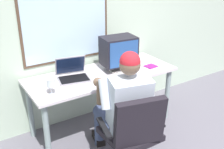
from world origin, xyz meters
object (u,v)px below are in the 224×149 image
desk (102,81)px  cd_case (151,66)px  person_seated (124,106)px  wine_glass (51,83)px  laptop (72,73)px  desk_speaker (135,55)px  crt_monitor (119,51)px  office_chair (134,131)px

desk → cd_case: bearing=-12.5°
person_seated → cd_case: person_seated is taller
wine_glass → laptop: bearing=36.7°
desk_speaker → crt_monitor: bearing=-159.7°
desk → person_seated: 0.67m
crt_monitor → laptop: size_ratio=1.07×
desk → wine_glass: bearing=-165.5°
crt_monitor → wine_glass: crt_monitor is taller
laptop → wine_glass: size_ratio=2.41×
person_seated → laptop: size_ratio=3.12×
office_chair → person_seated: bearing=78.2°
person_seated → wine_glass: size_ratio=7.52×
desk → laptop: bearing=167.1°
desk → crt_monitor: (0.24, 0.01, 0.33)m
cd_case → wine_glass: bearing=-178.3°
desk_speaker → cd_case: (0.05, -0.27, -0.07)m
crt_monitor → office_chair: bearing=-115.2°
person_seated → desk_speaker: size_ratio=8.01×
desk → laptop: laptop is taller
person_seated → crt_monitor: (0.37, 0.66, 0.32)m
crt_monitor → wine_glass: size_ratio=2.58×
desk → crt_monitor: crt_monitor is taller
office_chair → wine_glass: office_chair is taller
laptop → wine_glass: bearing=-143.3°
person_seated → laptop: (-0.21, 0.73, 0.14)m
office_chair → cd_case: size_ratio=6.06×
crt_monitor → cd_case: (0.39, -0.15, -0.23)m
desk → crt_monitor: size_ratio=4.13×
office_chair → laptop: 1.03m
person_seated → cd_case: 0.93m
desk → laptop: 0.39m
desk_speaker → cd_case: size_ratio=1.04×
desk → cd_case: (0.63, -0.14, 0.10)m
desk → person_seated: bearing=-101.9°
laptop → crt_monitor: bearing=-7.1°
office_chair → crt_monitor: bearing=64.8°
wine_glass → person_seated: bearing=-40.2°
desk_speaker → office_chair: bearing=-126.7°
desk → wine_glass: size_ratio=10.64×
desk → person_seated: person_seated is taller
wine_glass → crt_monitor: bearing=11.3°
person_seated → desk_speaker: 1.08m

